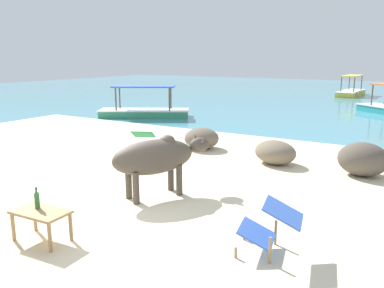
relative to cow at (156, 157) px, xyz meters
The scene contains 12 objects.
sand_beach 1.40m from the cow, 124.19° to the right, with size 18.00×14.00×0.04m, color beige.
water_surface 21.03m from the cow, 91.83° to the left, with size 60.00×36.00×0.03m, color teal.
cow is the anchor object (origin of this frame).
low_bench_table 2.26m from the cow, 97.78° to the right, with size 0.78×0.48×0.43m.
bottle 2.21m from the cow, 100.50° to the right, with size 0.07×0.07×0.30m.
deck_chair_near 2.64m from the cow, 21.94° to the right, with size 0.86×0.68×0.68m.
deck_chair_far 2.71m from the cow, 133.34° to the left, with size 0.81×0.92×0.68m.
shore_rock_large 3.36m from the cow, 71.28° to the left, with size 1.02×0.80×0.54m, color #756651.
shore_rock_medium 4.35m from the cow, 47.33° to the left, with size 1.01×0.82×0.70m, color brown.
shore_rock_small 3.83m from the cow, 107.53° to the left, with size 0.93×0.92×0.56m, color #6B5B4C.
boat_yellow 21.73m from the cow, 90.84° to the left, with size 1.35×3.73×1.29m.
boat_green 9.67m from the cow, 128.92° to the left, with size 3.77×2.81×1.29m.
Camera 1 is at (4.61, -4.39, 2.46)m, focal length 36.87 mm.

